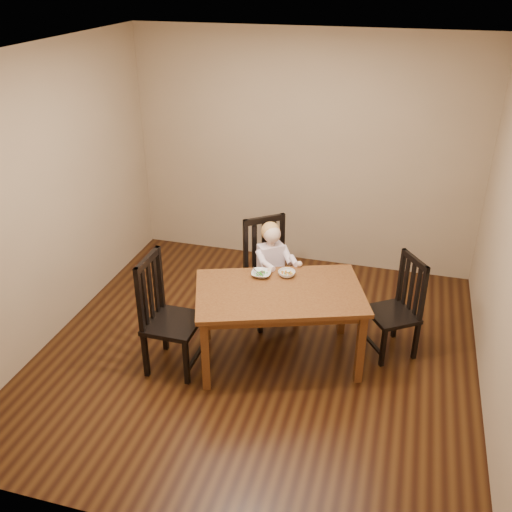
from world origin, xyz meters
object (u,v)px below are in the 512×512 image
(chair_child, at_px, (269,272))
(bowl_veg, at_px, (287,274))
(bowl_peas, at_px, (261,274))
(dining_table, at_px, (279,299))
(chair_left, at_px, (167,316))
(toddler, at_px, (272,262))
(chair_right, at_px, (397,308))

(chair_child, height_order, bowl_veg, chair_child)
(bowl_peas, bearing_deg, dining_table, -43.15)
(chair_left, distance_m, bowl_peas, 0.93)
(dining_table, height_order, toddler, toddler)
(bowl_veg, bearing_deg, chair_child, 123.65)
(dining_table, relative_size, toddler, 3.00)
(toddler, xyz_separation_m, bowl_peas, (0.01, -0.42, 0.10))
(chair_child, relative_size, toddler, 1.91)
(bowl_peas, relative_size, bowl_veg, 1.13)
(toddler, bearing_deg, chair_left, 16.61)
(chair_child, bearing_deg, bowl_peas, 57.00)
(dining_table, height_order, chair_child, chair_child)
(chair_right, xyz_separation_m, bowl_veg, (-1.01, -0.15, 0.29))
(dining_table, distance_m, bowl_peas, 0.33)
(dining_table, distance_m, toddler, 0.67)
(chair_child, xyz_separation_m, chair_right, (1.28, -0.25, -0.05))
(dining_table, height_order, chair_right, chair_right)
(dining_table, relative_size, chair_left, 1.53)
(chair_child, relative_size, chair_right, 1.10)
(bowl_veg, bearing_deg, bowl_peas, -164.26)
(chair_left, relative_size, chair_right, 1.13)
(chair_child, distance_m, toddler, 0.15)
(chair_left, relative_size, bowl_veg, 6.93)
(chair_left, xyz_separation_m, bowl_peas, (0.70, 0.56, 0.23))
(dining_table, relative_size, chair_child, 1.57)
(chair_child, xyz_separation_m, chair_left, (-0.66, -1.03, 0.01))
(dining_table, xyz_separation_m, toddler, (-0.23, 0.63, 0.01))
(chair_right, bearing_deg, dining_table, 78.13)
(toddler, bearing_deg, dining_table, 72.14)
(toddler, bearing_deg, chair_child, -90.00)
(chair_left, bearing_deg, bowl_peas, 129.01)
(chair_child, relative_size, bowl_peas, 6.01)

